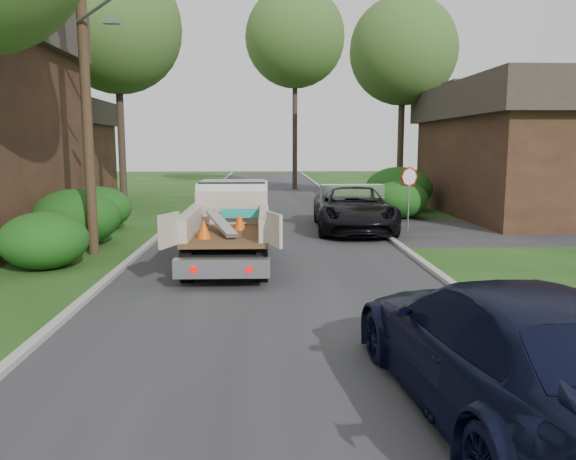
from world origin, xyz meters
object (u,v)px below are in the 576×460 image
(stop_sign, at_px, (409,185))
(tree_right_far, at_px, (403,51))
(house_right, at_px, (547,148))
(navy_suv, at_px, (505,349))
(flatbed_truck, at_px, (231,218))
(black_pickup, at_px, (353,209))
(tree_left_far, at_px, (117,28))
(house_left_far, at_px, (41,149))
(tree_center_far, at_px, (295,38))
(utility_pole, at_px, (85,80))

(stop_sign, bearing_deg, tree_right_far, 78.19)
(house_right, xyz_separation_m, navy_suv, (-10.40, -19.71, -2.31))
(flatbed_truck, xyz_separation_m, black_pickup, (4.39, 5.27, -0.34))
(flatbed_truck, height_order, navy_suv, flatbed_truck)
(stop_sign, xyz_separation_m, black_pickup, (-2.05, 0.35, -0.91))
(stop_sign, xyz_separation_m, tree_right_far, (2.30, 11.00, 6.70))
(house_right, relative_size, tree_left_far, 1.06)
(navy_suv, bearing_deg, flatbed_truck, -73.48)
(house_left_far, relative_size, black_pickup, 1.22)
(house_left_far, xyz_separation_m, flatbed_truck, (12.25, -17.92, -1.85))
(tree_left_far, xyz_separation_m, black_pickup, (10.65, -7.65, -8.12))
(tree_center_far, distance_m, flatbed_truck, 27.90)
(utility_pole, distance_m, black_pickup, 10.59)
(house_right, bearing_deg, tree_right_far, 132.51)
(utility_pole, xyz_separation_m, black_pickup, (8.63, 4.37, -4.31))
(utility_pole, relative_size, house_left_far, 1.32)
(tree_left_far, height_order, tree_right_far, tree_left_far)
(navy_suv, bearing_deg, black_pickup, -97.02)
(stop_sign, distance_m, house_right, 9.37)
(house_right, bearing_deg, black_pickup, -154.72)
(utility_pole, bearing_deg, tree_right_far, 49.16)
(flatbed_truck, relative_size, black_pickup, 0.94)
(tree_right_far, bearing_deg, stop_sign, -101.81)
(house_right, xyz_separation_m, tree_left_far, (-20.50, 3.00, 5.82))
(tree_right_far, bearing_deg, tree_center_far, 118.81)
(tree_right_far, xyz_separation_m, navy_suv, (-4.90, -25.71, -7.63))
(house_right, bearing_deg, navy_suv, -117.82)
(black_pickup, bearing_deg, flatbed_truck, -127.08)
(house_left_far, xyz_separation_m, house_right, (26.50, -8.00, 0.11))
(tree_left_far, bearing_deg, house_left_far, 140.19)
(house_left_far, bearing_deg, house_right, -16.80)
(tree_right_far, distance_m, black_pickup, 13.80)
(utility_pole, xyz_separation_m, house_right, (18.48, 9.02, -2.01))
(tree_left_far, height_order, black_pickup, tree_left_far)
(tree_left_far, relative_size, flatbed_truck, 2.08)
(utility_pole, height_order, house_right, utility_pole)
(house_right, relative_size, navy_suv, 2.21)
(house_right, height_order, black_pickup, house_right)
(stop_sign, relative_size, tree_right_far, 0.22)
(stop_sign, xyz_separation_m, navy_suv, (-2.60, -14.71, -0.93))
(stop_sign, bearing_deg, house_left_far, 145.19)
(utility_pole, relative_size, tree_center_far, 0.68)
(utility_pole, distance_m, tree_left_far, 12.77)
(tree_center_far, bearing_deg, navy_suv, -89.04)
(flatbed_truck, bearing_deg, tree_center_far, 83.12)
(tree_center_far, xyz_separation_m, navy_suv, (0.60, -35.71, -10.13))
(tree_left_far, relative_size, navy_suv, 2.08)
(flatbed_truck, height_order, black_pickup, flatbed_truck)
(flatbed_truck, bearing_deg, navy_suv, -68.28)
(navy_suv, bearing_deg, tree_left_far, -70.96)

